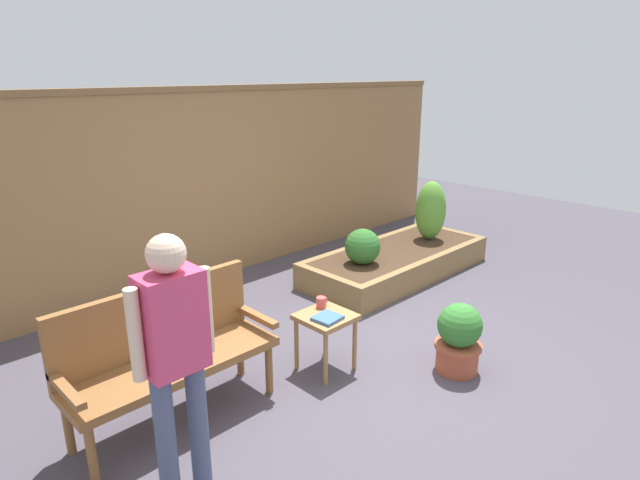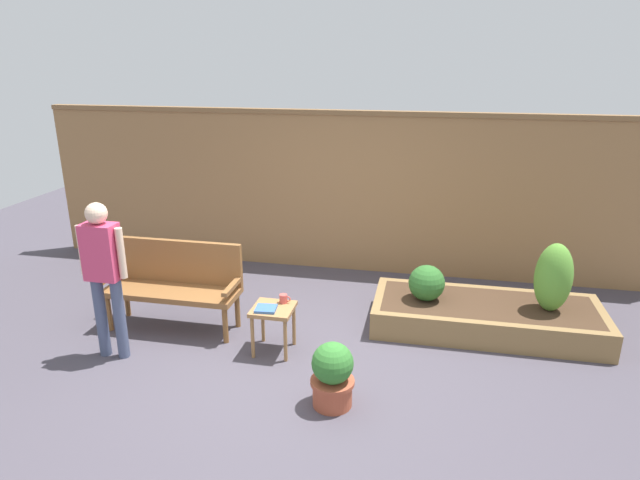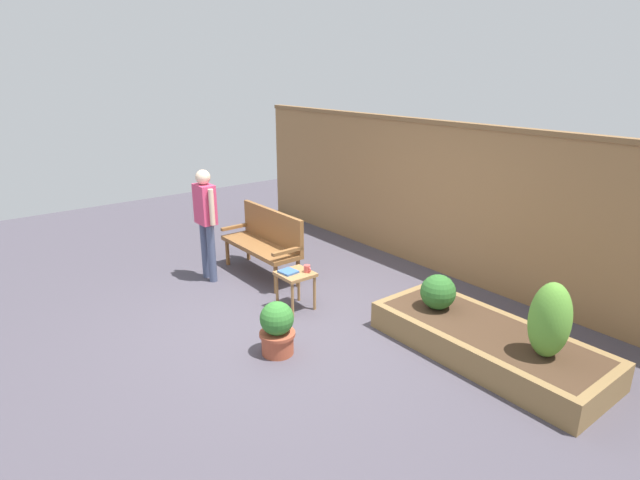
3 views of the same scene
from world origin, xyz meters
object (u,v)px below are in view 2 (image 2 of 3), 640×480
cup_on_table (284,299)px  shrub_near_bench (427,283)px  potted_boxwood (332,374)px  side_table (273,315)px  shrub_far_corner (553,278)px  garden_bench (175,278)px  book_on_table (266,309)px  person_by_bench (104,267)px

cup_on_table → shrub_near_bench: size_ratio=0.29×
cup_on_table → potted_boxwood: (0.66, -0.88, -0.23)m
side_table → cup_on_table: size_ratio=4.18×
cup_on_table → shrub_far_corner: (2.65, 0.76, 0.14)m
garden_bench → side_table: garden_bench is taller
book_on_table → shrub_far_corner: (2.77, 0.96, 0.17)m
potted_boxwood → book_on_table: bearing=138.7°
cup_on_table → shrub_far_corner: bearing=16.1°
side_table → shrub_near_bench: shrub_near_bench is taller
potted_boxwood → shrub_far_corner: shrub_far_corner is taller
person_by_bench → potted_boxwood: bearing=-8.9°
book_on_table → potted_boxwood: 1.06m
book_on_table → shrub_near_bench: 1.79m
book_on_table → cup_on_table: bearing=51.6°
side_table → shrub_far_corner: (2.72, 0.89, 0.27)m
book_on_table → shrub_far_corner: size_ratio=0.27×
person_by_bench → book_on_table: bearing=12.9°
side_table → person_by_bench: 1.66m
shrub_near_bench → shrub_far_corner: 1.28m
book_on_table → shrub_near_bench: (1.51, 0.96, 0.00)m
cup_on_table → book_on_table: cup_on_table is taller
garden_bench → shrub_far_corner: bearing=8.0°
garden_bench → person_by_bench: (-0.32, -0.74, 0.39)m
garden_bench → shrub_near_bench: size_ratio=3.70×
side_table → potted_boxwood: 1.06m
cup_on_table → potted_boxwood: 1.13m
shrub_near_bench → shrub_far_corner: size_ratio=0.53×
shrub_near_bench → side_table: bearing=-148.7°
garden_bench → book_on_table: size_ratio=7.24×
side_table → potted_boxwood: size_ratio=0.83×
cup_on_table → shrub_far_corner: shrub_far_corner is taller
garden_bench → potted_boxwood: 2.23m
garden_bench → cup_on_table: garden_bench is taller
person_by_bench → shrub_near_bench: bearing=23.5°
book_on_table → shrub_far_corner: 2.94m
garden_bench → cup_on_table: (1.27, -0.21, -0.02)m
garden_bench → book_on_table: (1.14, -0.41, -0.05)m
side_table → cup_on_table: cup_on_table is taller
garden_bench → potted_boxwood: garden_bench is taller
shrub_far_corner → person_by_bench: bearing=-163.1°
garden_bench → side_table: size_ratio=3.00×
garden_bench → person_by_bench: person_by_bench is taller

